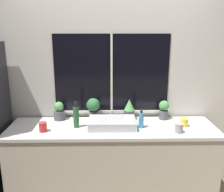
% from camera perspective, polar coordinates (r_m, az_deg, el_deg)
% --- Properties ---
extents(wall_back, '(8.00, 0.09, 2.70)m').
position_cam_1_polar(wall_back, '(3.00, -0.11, 3.44)').
color(wall_back, '#BCB7AD').
rests_on(wall_back, ground_plane).
extents(counter, '(2.28, 0.63, 0.91)m').
position_cam_1_polar(counter, '(2.97, 0.02, -15.23)').
color(counter, beige).
rests_on(counter, ground_plane).
extents(sink, '(0.52, 0.38, 0.28)m').
position_cam_1_polar(sink, '(2.75, -0.02, -6.17)').
color(sink, '#ADADB2').
rests_on(sink, counter).
extents(potted_plant_far_left, '(0.13, 0.13, 0.22)m').
position_cam_1_polar(potted_plant_far_left, '(3.01, -11.99, -3.50)').
color(potted_plant_far_left, '#4C4C51').
rests_on(potted_plant_far_left, counter).
extents(potted_plant_center_left, '(0.16, 0.16, 0.26)m').
position_cam_1_polar(potted_plant_center_left, '(2.94, -4.29, -2.57)').
color(potted_plant_center_left, '#4C4C51').
rests_on(potted_plant_center_left, counter).
extents(potted_plant_center_right, '(0.13, 0.13, 0.25)m').
position_cam_1_polar(potted_plant_center_right, '(2.96, 3.96, -3.11)').
color(potted_plant_center_right, '#4C4C51').
rests_on(potted_plant_center_right, counter).
extents(potted_plant_far_right, '(0.12, 0.12, 0.23)m').
position_cam_1_polar(potted_plant_far_right, '(3.02, 11.77, -3.07)').
color(potted_plant_far_right, '#4C4C51').
rests_on(potted_plant_far_right, counter).
extents(soap_bottle, '(0.06, 0.06, 0.21)m').
position_cam_1_polar(soap_bottle, '(2.73, 6.69, -5.46)').
color(soap_bottle, teal).
rests_on(soap_bottle, counter).
extents(bottle_tall, '(0.06, 0.06, 0.29)m').
position_cam_1_polar(bottle_tall, '(2.74, -8.20, -4.71)').
color(bottle_tall, '#235128').
rests_on(bottle_tall, counter).
extents(mug_grey, '(0.09, 0.09, 0.10)m').
position_cam_1_polar(mug_grey, '(2.69, 15.06, -7.12)').
color(mug_grey, gray).
rests_on(mug_grey, counter).
extents(mug_yellow, '(0.09, 0.09, 0.09)m').
position_cam_1_polar(mug_yellow, '(2.88, 16.13, -5.77)').
color(mug_yellow, gold).
rests_on(mug_yellow, counter).
extents(mug_red, '(0.08, 0.08, 0.10)m').
position_cam_1_polar(mug_red, '(2.72, -15.51, -6.84)').
color(mug_red, '#B72D28').
rests_on(mug_red, counter).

